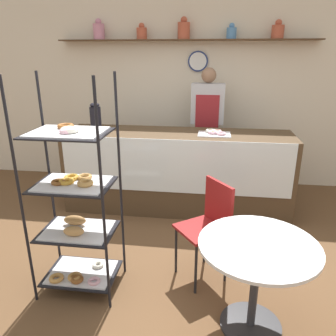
# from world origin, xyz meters

# --- Properties ---
(ground_plane) EXTENTS (14.00, 14.00, 0.00)m
(ground_plane) POSITION_xyz_m (0.00, 0.00, 0.00)
(ground_plane) COLOR brown
(back_wall) EXTENTS (10.00, 0.30, 2.70)m
(back_wall) POSITION_xyz_m (-0.00, 2.43, 1.37)
(back_wall) COLOR beige
(back_wall) RESTS_ON ground_plane
(display_counter) EXTENTS (2.82, 0.71, 1.02)m
(display_counter) POSITION_xyz_m (0.00, 1.36, 0.51)
(display_counter) COLOR #4C3823
(display_counter) RESTS_ON ground_plane
(pastry_rack) EXTENTS (0.66, 0.49, 1.82)m
(pastry_rack) POSITION_xyz_m (-0.66, -0.29, 0.77)
(pastry_rack) COLOR black
(pastry_rack) RESTS_ON ground_plane
(person_worker) EXTENTS (0.45, 0.23, 1.76)m
(person_worker) POSITION_xyz_m (0.34, 1.97, 0.96)
(person_worker) COLOR #282833
(person_worker) RESTS_ON ground_plane
(cafe_table) EXTENTS (0.83, 0.83, 0.72)m
(cafe_table) POSITION_xyz_m (0.77, -0.56, 0.55)
(cafe_table) COLOR #262628
(cafe_table) RESTS_ON ground_plane
(cafe_chair) EXTENTS (0.53, 0.53, 0.90)m
(cafe_chair) POSITION_xyz_m (0.43, 0.02, 0.56)
(cafe_chair) COLOR black
(cafe_chair) RESTS_ON ground_plane
(coffee_carafe) EXTENTS (0.14, 0.14, 0.34)m
(coffee_carafe) POSITION_xyz_m (-1.06, 1.41, 1.18)
(coffee_carafe) COLOR black
(coffee_carafe) RESTS_ON display_counter
(donut_tray_counter) EXTENTS (0.39, 0.29, 0.05)m
(donut_tray_counter) POSITION_xyz_m (0.45, 1.34, 1.04)
(donut_tray_counter) COLOR silver
(donut_tray_counter) RESTS_ON display_counter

